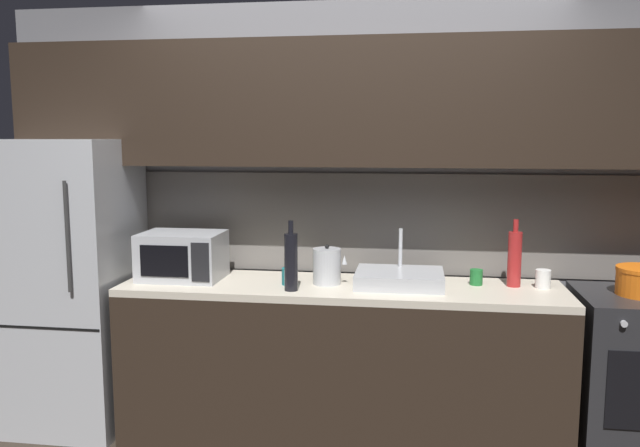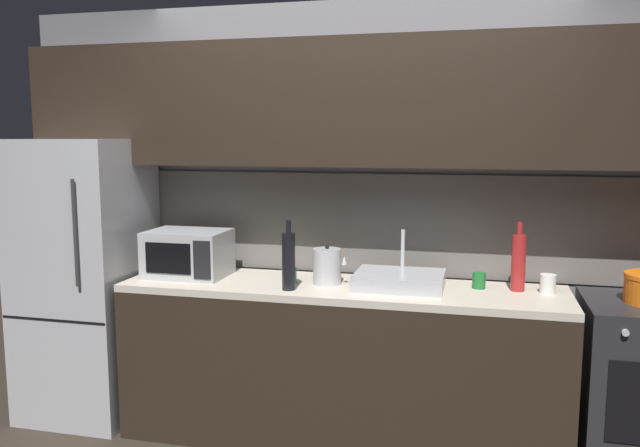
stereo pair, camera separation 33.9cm
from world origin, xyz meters
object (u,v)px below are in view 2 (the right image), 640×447
at_px(refrigerator, 86,278).
at_px(wine_bottle_dark, 289,260).
at_px(kettle, 327,266).
at_px(mug_green, 479,281).
at_px(microwave, 188,253).
at_px(mug_white, 548,284).
at_px(wine_bottle_red, 518,262).
at_px(mug_teal, 289,276).

height_order(refrigerator, wine_bottle_dark, refrigerator).
bearing_deg(refrigerator, wine_bottle_dark, -7.14).
height_order(kettle, mug_green, kettle).
distance_m(microwave, wine_bottle_dark, 0.70).
height_order(refrigerator, microwave, refrigerator).
bearing_deg(mug_white, wine_bottle_red, 172.97).
bearing_deg(mug_green, mug_white, -3.77).
relative_size(mug_teal, mug_white, 0.93).
bearing_deg(mug_white, kettle, -176.40).
bearing_deg(mug_teal, microwave, 174.88).
distance_m(mug_teal, mug_white, 1.39).
xyz_separation_m(wine_bottle_dark, mug_green, (0.99, 0.28, -0.12)).
xyz_separation_m(refrigerator, mug_green, (2.35, 0.11, 0.09)).
height_order(refrigerator, wine_bottle_red, refrigerator).
xyz_separation_m(refrigerator, wine_bottle_red, (2.55, 0.10, 0.21)).
xyz_separation_m(kettle, mug_teal, (-0.21, -0.05, -0.05)).
distance_m(refrigerator, microwave, 0.70).
xyz_separation_m(refrigerator, kettle, (1.52, 0.01, 0.15)).
bearing_deg(kettle, wine_bottle_red, 5.16).
xyz_separation_m(mug_teal, mug_white, (1.38, 0.12, 0.00)).
xyz_separation_m(microwave, mug_green, (1.67, 0.09, -0.09)).
height_order(microwave, wine_bottle_dark, wine_bottle_dark).
distance_m(microwave, mug_teal, 0.65).
height_order(refrigerator, mug_green, refrigerator).
bearing_deg(wine_bottle_red, refrigerator, -177.65).
relative_size(wine_bottle_dark, mug_white, 3.75).
xyz_separation_m(wine_bottle_red, mug_teal, (-1.23, -0.14, -0.11)).
distance_m(kettle, mug_teal, 0.22).
distance_m(kettle, mug_white, 1.18).
xyz_separation_m(wine_bottle_red, mug_white, (0.15, -0.02, -0.11)).
height_order(wine_bottle_red, wine_bottle_dark, wine_bottle_dark).
relative_size(kettle, mug_teal, 2.38).
height_order(wine_bottle_red, mug_green, wine_bottle_red).
relative_size(microwave, mug_green, 5.31).
distance_m(microwave, mug_white, 2.02).
distance_m(wine_bottle_red, mug_white, 0.19).
bearing_deg(mug_white, mug_green, 176.23).
relative_size(wine_bottle_red, mug_teal, 3.95).
height_order(kettle, mug_teal, kettle).
xyz_separation_m(wine_bottle_dark, mug_white, (1.34, 0.26, -0.11)).
relative_size(refrigerator, microwave, 3.70).
relative_size(refrigerator, wine_bottle_dark, 4.51).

